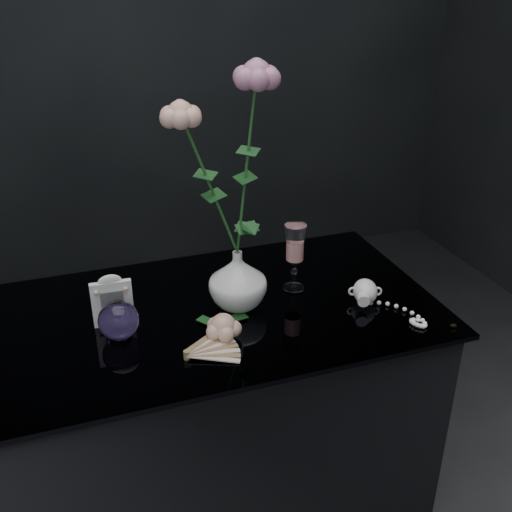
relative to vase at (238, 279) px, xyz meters
name	(u,v)px	position (x,y,z in m)	size (l,w,h in m)	color
table	(215,435)	(-0.07, 0.00, -0.45)	(1.05, 0.58, 0.76)	black
vase	(238,279)	(0.00, 0.00, 0.00)	(0.13, 0.13, 0.14)	white
wine_glass	(295,258)	(0.15, 0.03, 0.01)	(0.05, 0.05, 0.17)	white
picture_frame	(112,300)	(-0.28, 0.02, -0.01)	(0.09, 0.07, 0.12)	white
paperweight	(118,320)	(-0.28, -0.04, -0.03)	(0.09, 0.09, 0.09)	#8F73BB
paper_fan	(187,354)	(-0.16, -0.16, -0.06)	(0.22, 0.17, 0.02)	beige
loose_rose	(223,327)	(-0.07, -0.12, -0.04)	(0.13, 0.17, 0.06)	beige
pearl_jar	(365,290)	(0.29, -0.08, -0.04)	(0.20, 0.21, 0.06)	white
roses	(227,162)	(-0.02, -0.01, 0.28)	(0.24, 0.11, 0.46)	#EDAB97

